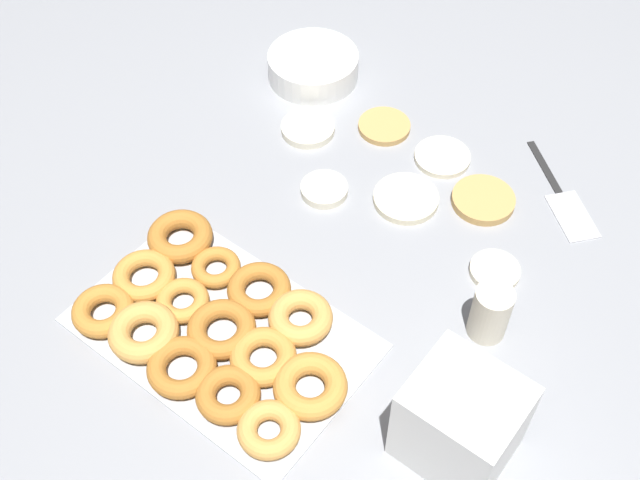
% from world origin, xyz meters
% --- Properties ---
extents(ground_plane, '(3.00, 3.00, 0.00)m').
position_xyz_m(ground_plane, '(0.00, 0.00, 0.00)').
color(ground_plane, gray).
extents(pancake_0, '(0.12, 0.12, 0.02)m').
position_xyz_m(pancake_0, '(0.14, 0.18, 0.01)').
color(pancake_0, tan).
rests_on(pancake_0, ground_plane).
extents(pancake_1, '(0.09, 0.09, 0.02)m').
position_xyz_m(pancake_1, '(-0.11, 0.02, 0.01)').
color(pancake_1, silver).
rests_on(pancake_1, ground_plane).
extents(pancake_2, '(0.12, 0.12, 0.01)m').
position_xyz_m(pancake_2, '(0.02, 0.10, 0.01)').
color(pancake_2, beige).
rests_on(pancake_2, ground_plane).
extents(pancake_3, '(0.10, 0.10, 0.01)m').
position_xyz_m(pancake_3, '(-0.12, 0.23, 0.01)').
color(pancake_3, tan).
rests_on(pancake_3, ground_plane).
extents(pancake_4, '(0.09, 0.09, 0.01)m').
position_xyz_m(pancake_4, '(0.23, 0.05, 0.01)').
color(pancake_4, beige).
rests_on(pancake_4, ground_plane).
extents(pancake_5, '(0.11, 0.11, 0.02)m').
position_xyz_m(pancake_5, '(-0.23, 0.13, 0.01)').
color(pancake_5, silver).
rests_on(pancake_5, ground_plane).
extents(pancake_6, '(0.11, 0.11, 0.01)m').
position_xyz_m(pancake_6, '(0.02, 0.23, 0.01)').
color(pancake_6, beige).
rests_on(pancake_6, ground_plane).
extents(donut_tray, '(0.47, 0.30, 0.04)m').
position_xyz_m(donut_tray, '(-0.06, -0.33, 0.02)').
color(donut_tray, '#ADAFB5').
rests_on(donut_tray, ground_plane).
extents(batter_bowl, '(0.19, 0.19, 0.06)m').
position_xyz_m(batter_bowl, '(-0.33, 0.27, 0.03)').
color(batter_bowl, white).
rests_on(batter_bowl, ground_plane).
extents(container_stack, '(0.15, 0.13, 0.16)m').
position_xyz_m(container_stack, '(0.34, -0.26, 0.08)').
color(container_stack, white).
rests_on(container_stack, ground_plane).
extents(paper_cup, '(0.06, 0.06, 0.10)m').
position_xyz_m(paper_cup, '(0.28, -0.06, 0.05)').
color(paper_cup, beige).
rests_on(paper_cup, ground_plane).
extents(spatula, '(0.22, 0.19, 0.01)m').
position_xyz_m(spatula, '(0.26, 0.27, 0.00)').
color(spatula, black).
rests_on(spatula, ground_plane).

